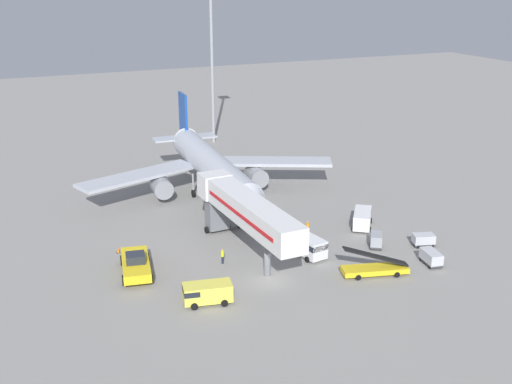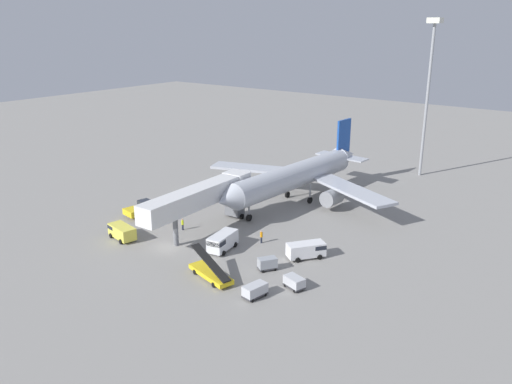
{
  "view_description": "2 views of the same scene",
  "coord_description": "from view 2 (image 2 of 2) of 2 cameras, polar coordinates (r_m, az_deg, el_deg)",
  "views": [
    {
      "loc": [
        -24.87,
        -52.66,
        29.58
      ],
      "look_at": [
        5.47,
        15.42,
        3.88
      ],
      "focal_mm": 44.6,
      "sensor_mm": 36.0,
      "label": 1
    },
    {
      "loc": [
        48.37,
        -44.63,
        28.97
      ],
      "look_at": [
        0.49,
        19.03,
        3.01
      ],
      "focal_mm": 36.52,
      "sensor_mm": 36.0,
      "label": 2
    }
  ],
  "objects": [
    {
      "name": "ground_crew_worker_foreground",
      "position": [
        77.02,
        -8.04,
        -3.49
      ],
      "size": [
        0.42,
        0.42,
        1.74
      ],
      "color": "#1E2333",
      "rests_on": "ground"
    },
    {
      "name": "ground_crew_worker_midground",
      "position": [
        71.87,
        0.59,
        -4.88
      ],
      "size": [
        0.49,
        0.49,
        1.83
      ],
      "color": "#1E2333",
      "rests_on": "ground"
    },
    {
      "name": "ground_plane",
      "position": [
        71.91,
        -9.52,
        -5.98
      ],
      "size": [
        300.0,
        300.0,
        0.0
      ],
      "primitive_type": "plane",
      "color": "gray"
    },
    {
      "name": "belt_loader_truck",
      "position": [
        62.68,
        -4.98,
        -8.76
      ],
      "size": [
        7.15,
        3.74,
        3.25
      ],
      "color": "yellow",
      "rests_on": "ground"
    },
    {
      "name": "airplane_at_gate",
      "position": [
        87.69,
        4.57,
        1.8
      ],
      "size": [
        36.78,
        37.35,
        12.07
      ],
      "color": "#B7BCC6",
      "rests_on": "ground"
    },
    {
      "name": "jet_bridge",
      "position": [
        74.55,
        -5.75,
        -0.5
      ],
      "size": [
        3.97,
        21.02,
        7.14
      ],
      "color": "silver",
      "rests_on": "ground"
    },
    {
      "name": "service_van_mid_right",
      "position": [
        67.77,
        5.61,
        -6.27
      ],
      "size": [
        4.51,
        5.14,
        2.03
      ],
      "color": "white",
      "rests_on": "ground"
    },
    {
      "name": "service_van_near_right",
      "position": [
        75.58,
        -14.5,
        -4.18
      ],
      "size": [
        4.91,
        2.97,
        1.96
      ],
      "color": "#E5DB4C",
      "rests_on": "ground"
    },
    {
      "name": "pushback_tug",
      "position": [
        84.11,
        -11.82,
        -1.7
      ],
      "size": [
        4.06,
        7.71,
        2.4
      ],
      "color": "yellow",
      "rests_on": "ground"
    },
    {
      "name": "safety_cone_alpha",
      "position": [
        88.55,
        -9.14,
        -1.08
      ],
      "size": [
        0.41,
        0.41,
        0.62
      ],
      "color": "black",
      "rests_on": "ground"
    },
    {
      "name": "baggage_cart_near_center",
      "position": [
        60.44,
        4.21,
        -9.8
      ],
      "size": [
        2.73,
        2.09,
        1.41
      ],
      "color": "#38383D",
      "rests_on": "ground"
    },
    {
      "name": "baggage_cart_outer_left",
      "position": [
        58.48,
        -0.11,
        -10.71
      ],
      "size": [
        1.89,
        2.99,
        1.51
      ],
      "color": "#38383D",
      "rests_on": "ground"
    },
    {
      "name": "apron_light_mast",
      "position": [
        105.47,
        18.52,
        12.4
      ],
      "size": [
        2.4,
        2.4,
        29.88
      ],
      "color": "#93969B",
      "rests_on": "ground"
    },
    {
      "name": "baggage_cart_rear_right",
      "position": [
        64.38,
        1.26,
        -7.83
      ],
      "size": [
        2.3,
        2.58,
        1.6
      ],
      "color": "#38383D",
      "rests_on": "ground"
    },
    {
      "name": "service_van_far_right",
      "position": [
        69.68,
        -3.74,
        -5.39
      ],
      "size": [
        2.91,
        5.25,
        2.27
      ],
      "color": "white",
      "rests_on": "ground"
    }
  ]
}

